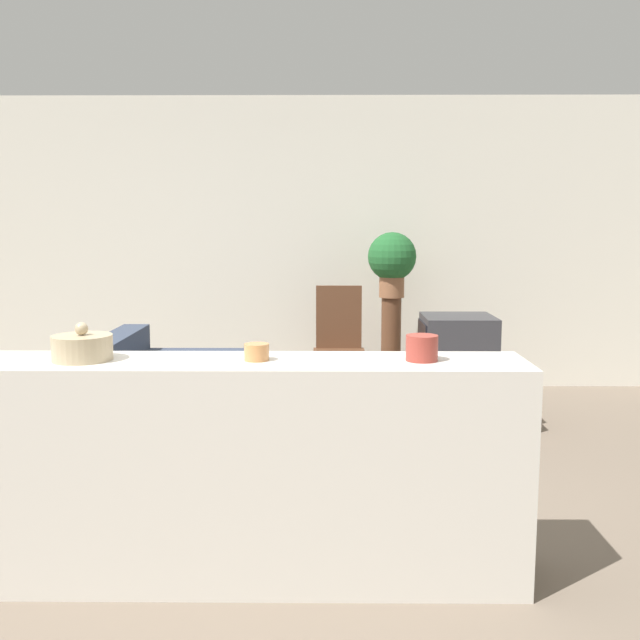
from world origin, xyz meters
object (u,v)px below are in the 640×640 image
Objects in this scene: wooden_chair at (339,341)px; decorative_bowl at (82,347)px; television at (457,345)px; potted_plant at (392,260)px; couch at (154,419)px.

wooden_chair is 3.30m from decorative_bowl.
potted_plant is (-0.42, 0.87, 0.60)m from television.
wooden_chair is at bearing 50.14° from couch.
wooden_chair is (1.24, 1.49, 0.27)m from couch.
couch is 2.29m from television.
wooden_chair reaches higher than couch.
television is (2.12, 0.79, 0.36)m from couch.
potted_plant is 3.61m from decorative_bowl.
potted_plant is (0.46, 0.18, 0.69)m from wooden_chair.
wooden_chair is 4.01× the size of decorative_bowl.
couch is at bearing -129.86° from wooden_chair.
decorative_bowl is (-1.15, -3.05, 0.49)m from wooden_chair.
couch is 2.56m from potted_plant.
decorative_bowl is at bearing -110.57° from wooden_chair.
couch is 3.39× the size of potted_plant.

